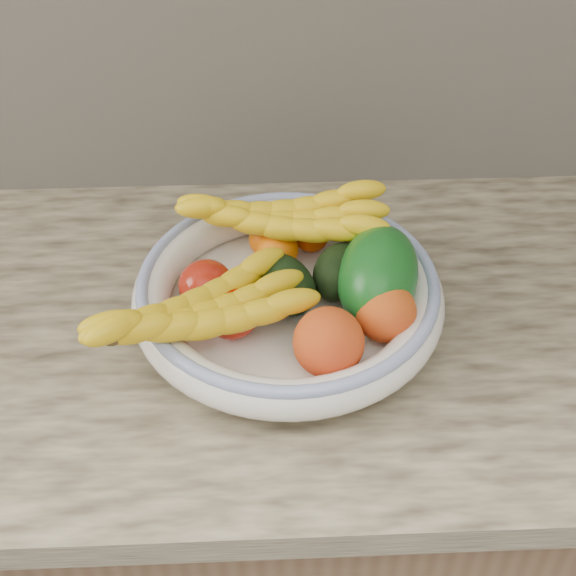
# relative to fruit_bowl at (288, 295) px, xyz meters

# --- Properties ---
(kitchen_counter) EXTENTS (2.44, 0.66, 1.40)m
(kitchen_counter) POSITION_rel_fruit_bowl_xyz_m (0.00, 0.03, -0.48)
(kitchen_counter) COLOR brown
(kitchen_counter) RESTS_ON ground
(fruit_bowl) EXTENTS (0.39, 0.39, 0.08)m
(fruit_bowl) POSITION_rel_fruit_bowl_xyz_m (0.00, 0.00, 0.00)
(fruit_bowl) COLOR white
(fruit_bowl) RESTS_ON kitchen_counter
(clementine_back_left) EXTENTS (0.06, 0.06, 0.05)m
(clementine_back_left) POSITION_rel_fruit_bowl_xyz_m (-0.02, 0.11, 0.01)
(clementine_back_left) COLOR orange
(clementine_back_left) RESTS_ON fruit_bowl
(clementine_back_right) EXTENTS (0.06, 0.06, 0.04)m
(clementine_back_right) POSITION_rel_fruit_bowl_xyz_m (0.04, 0.11, 0.01)
(clementine_back_right) COLOR #F55005
(clementine_back_right) RESTS_ON fruit_bowl
(clementine_back_mid) EXTENTS (0.06, 0.06, 0.05)m
(clementine_back_mid) POSITION_rel_fruit_bowl_xyz_m (-0.01, 0.08, 0.01)
(clementine_back_mid) COLOR orange
(clementine_back_mid) RESTS_ON fruit_bowl
(tomato_left) EXTENTS (0.08, 0.08, 0.06)m
(tomato_left) POSITION_rel_fruit_bowl_xyz_m (-0.10, 0.01, 0.01)
(tomato_left) COLOR #9F1A0C
(tomato_left) RESTS_ON fruit_bowl
(tomato_near_left) EXTENTS (0.08, 0.08, 0.06)m
(tomato_near_left) POSITION_rel_fruit_bowl_xyz_m (-0.07, -0.04, 0.01)
(tomato_near_left) COLOR #A60F00
(tomato_near_left) RESTS_ON fruit_bowl
(avocado_center) EXTENTS (0.11, 0.12, 0.07)m
(avocado_center) POSITION_rel_fruit_bowl_xyz_m (-0.00, 0.00, 0.02)
(avocado_center) COLOR black
(avocado_center) RESTS_ON fruit_bowl
(avocado_right) EXTENTS (0.09, 0.11, 0.06)m
(avocado_right) POSITION_rel_fruit_bowl_xyz_m (0.07, 0.02, 0.02)
(avocado_right) COLOR black
(avocado_right) RESTS_ON fruit_bowl
(green_mango) EXTENTS (0.16, 0.18, 0.13)m
(green_mango) POSITION_rel_fruit_bowl_xyz_m (0.11, 0.00, 0.03)
(green_mango) COLOR #0E4F15
(green_mango) RESTS_ON fruit_bowl
(peach_front) EXTENTS (0.08, 0.08, 0.08)m
(peach_front) POSITION_rel_fruit_bowl_xyz_m (0.04, -0.10, 0.02)
(peach_front) COLOR orange
(peach_front) RESTS_ON fruit_bowl
(peach_right) EXTENTS (0.08, 0.08, 0.07)m
(peach_right) POSITION_rel_fruit_bowl_xyz_m (0.11, -0.06, 0.02)
(peach_right) COLOR orange
(peach_right) RESTS_ON fruit_bowl
(banana_bunch_back) EXTENTS (0.30, 0.13, 0.08)m
(banana_bunch_back) POSITION_rel_fruit_bowl_xyz_m (-0.00, 0.10, 0.04)
(banana_bunch_back) COLOR yellow
(banana_bunch_back) RESTS_ON fruit_bowl
(banana_bunch_front) EXTENTS (0.31, 0.23, 0.08)m
(banana_bunch_front) POSITION_rel_fruit_bowl_xyz_m (-0.11, -0.07, 0.03)
(banana_bunch_front) COLOR yellow
(banana_bunch_front) RESTS_ON fruit_bowl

